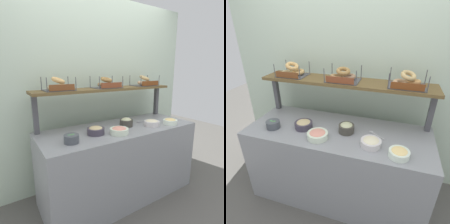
# 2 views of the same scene
# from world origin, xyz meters

# --- Properties ---
(ground_plane) EXTENTS (8.00, 8.00, 0.00)m
(ground_plane) POSITION_xyz_m (0.00, 0.00, 0.00)
(ground_plane) COLOR #595651
(back_wall) EXTENTS (3.00, 0.06, 2.40)m
(back_wall) POSITION_xyz_m (0.00, 0.55, 1.20)
(back_wall) COLOR beige
(back_wall) RESTS_ON ground_plane
(deli_counter) EXTENTS (1.80, 0.70, 0.85)m
(deli_counter) POSITION_xyz_m (0.00, 0.00, 0.42)
(deli_counter) COLOR gray
(deli_counter) RESTS_ON ground_plane
(shelf_riser_left) EXTENTS (0.05, 0.05, 0.40)m
(shelf_riser_left) POSITION_xyz_m (-0.84, 0.27, 1.05)
(shelf_riser_left) COLOR #4C4C51
(shelf_riser_left) RESTS_ON deli_counter
(shelf_riser_right) EXTENTS (0.05, 0.05, 0.40)m
(shelf_riser_right) POSITION_xyz_m (0.84, 0.27, 1.05)
(shelf_riser_right) COLOR #4C4C51
(shelf_riser_right) RESTS_ON deli_counter
(upper_shelf) EXTENTS (1.76, 0.32, 0.03)m
(upper_shelf) POSITION_xyz_m (0.00, 0.27, 1.26)
(upper_shelf) COLOR brown
(upper_shelf) RESTS_ON shelf_riser_left
(bowl_veggie_mix) EXTENTS (0.14, 0.14, 0.08)m
(bowl_veggie_mix) POSITION_xyz_m (-0.63, -0.15, 0.89)
(bowl_veggie_mix) COLOR #484D55
(bowl_veggie_mix) RESTS_ON deli_counter
(bowl_lox_spread) EXTENTS (0.19, 0.19, 0.07)m
(bowl_lox_spread) POSITION_xyz_m (-0.13, -0.18, 0.89)
(bowl_lox_spread) COLOR silver
(bowl_lox_spread) RESTS_ON deli_counter
(bowl_potato_salad) EXTENTS (0.18, 0.18, 0.07)m
(bowl_potato_salad) POSITION_xyz_m (0.35, -0.15, 0.89)
(bowl_potato_salad) COLOR silver
(bowl_potato_salad) RESTS_ON deli_counter
(bowl_egg_salad) EXTENTS (0.17, 0.17, 0.07)m
(bowl_egg_salad) POSITION_xyz_m (0.59, -0.22, 0.88)
(bowl_egg_salad) COLOR white
(bowl_egg_salad) RESTS_ON deli_counter
(bowl_hummus) EXTENTS (0.18, 0.18, 0.08)m
(bowl_hummus) POSITION_xyz_m (-0.34, -0.06, 0.89)
(bowl_hummus) COLOR #423B4A
(bowl_hummus) RESTS_ON deli_counter
(bowl_tuna_salad) EXTENTS (0.15, 0.15, 0.10)m
(bowl_tuna_salad) POSITION_xyz_m (0.09, 0.00, 0.90)
(bowl_tuna_salad) COLOR #423F37
(bowl_tuna_salad) RESTS_ON deli_counter
(serving_spoon_near_plate) EXTENTS (0.16, 0.11, 0.01)m
(serving_spoon_near_plate) POSITION_xyz_m (0.36, 0.04, 0.86)
(serving_spoon_near_plate) COLOR #B7B7BC
(serving_spoon_near_plate) RESTS_ON deli_counter
(bagel_basket_plain) EXTENTS (0.30, 0.26, 0.15)m
(bagel_basket_plain) POSITION_xyz_m (-0.59, 0.26, 1.33)
(bagel_basket_plain) COLOR #4C4C51
(bagel_basket_plain) RESTS_ON upper_shelf
(bagel_basket_everything) EXTENTS (0.33, 0.25, 0.14)m
(bagel_basket_everything) POSITION_xyz_m (-0.02, 0.25, 1.33)
(bagel_basket_everything) COLOR #4C4C51
(bagel_basket_everything) RESTS_ON upper_shelf
(bagel_basket_sesame) EXTENTS (0.33, 0.26, 0.15)m
(bagel_basket_sesame) POSITION_xyz_m (0.59, 0.26, 1.33)
(bagel_basket_sesame) COLOR #4C4C51
(bagel_basket_sesame) RESTS_ON upper_shelf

